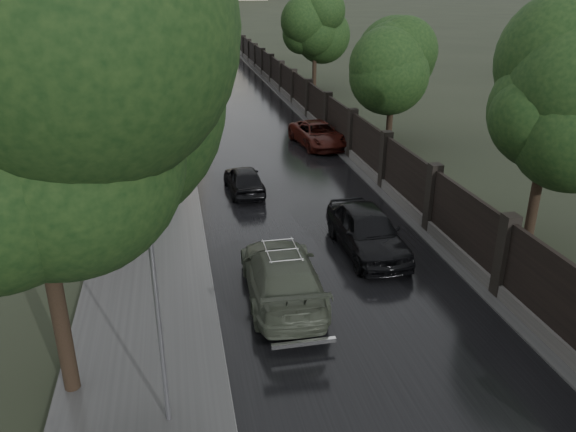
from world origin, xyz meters
The scene contains 15 objects.
road centered at (0.00, 190.00, 0.01)m, with size 8.00×420.00×0.02m, color black.
sidewalk_left centered at (-6.00, 190.00, 0.08)m, with size 4.00×420.00×0.16m, color #2D2D2D.
verge_right centered at (5.50, 190.00, 0.04)m, with size 3.00×420.00×0.08m, color #2D2D2D.
fence_right centered at (4.60, 32.01, 1.01)m, with size 0.45×75.72×2.70m.
tree_left_near centered at (-7.60, 3.00, 6.42)m, with size 5.44×5.44×9.16m.
tree_left_far centered at (-8.00, 30.00, 5.24)m, with size 4.25×4.25×7.39m.
tree_right_a centered at (7.50, 8.00, 4.95)m, with size 4.08×4.08×7.01m.
tree_right_b centered at (7.50, 22.00, 4.95)m, with size 4.08×4.08×7.01m.
tree_right_c centered at (7.50, 40.00, 4.95)m, with size 4.08×4.08×7.01m.
lamp_post centered at (-5.40, 1.50, 2.67)m, with size 0.25×0.12×5.11m.
traffic_light centered at (-4.30, 24.99, 2.40)m, with size 0.16×0.32×4.00m.
volga_sedan centered at (-1.96, 6.26, 0.78)m, with size 2.19×5.38×1.56m, color #3C4336.
hatchback_left centered at (-1.88, 15.66, 0.64)m, with size 1.50×3.73×1.27m, color black.
car_right_near centered at (1.60, 8.75, 0.82)m, with size 1.95×4.84×1.65m, color black.
car_right_far centered at (3.40, 22.66, 0.69)m, with size 2.30×4.99×1.39m, color #34100B.
Camera 1 is at (-4.78, -8.38, 8.95)m, focal length 35.00 mm.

